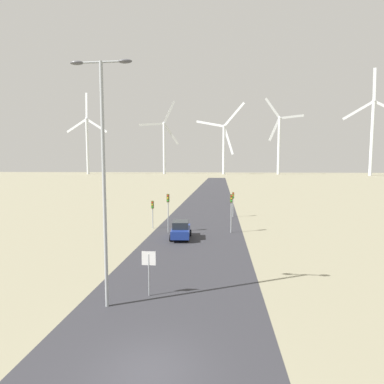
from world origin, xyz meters
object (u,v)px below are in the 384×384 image
Objects in this scene: traffic_light_post_near_right at (231,205)px; car_approaching at (181,230)px; streetlamp at (103,161)px; stop_sign_near at (149,265)px; wind_turbine_far_left at (87,140)px; traffic_light_post_mid_right at (233,199)px; wind_turbine_center at (224,143)px; wind_turbine_far_right at (372,130)px; wind_turbine_right at (279,140)px; wind_turbine_left at (164,142)px; traffic_light_post_mid_left at (168,204)px; traffic_light_post_near_left at (153,208)px.

traffic_light_post_near_right is 6.47m from car_approaching.
streetlamp is at bearing -97.31° from car_approaching.
stop_sign_near is at bearing -90.03° from car_approaching.
wind_turbine_far_left reaches higher than streetlamp.
traffic_light_post_mid_right is 209.17m from wind_turbine_center.
wind_turbine_right is at bearing 158.19° from wind_turbine_far_right.
wind_turbine_right reaches higher than streetlamp.
wind_turbine_right is at bearing 3.46° from wind_turbine_far_left.
wind_turbine_far_left is (-106.76, 211.25, 27.41)m from car_approaching.
wind_turbine_center reaches higher than traffic_light_post_mid_right.
wind_turbine_center is at bearing 88.52° from stop_sign_near.
car_approaching is (-5.18, -3.18, -2.22)m from traffic_light_post_near_right.
car_approaching is 238.28m from wind_turbine_far_left.
wind_turbine_left is (-45.03, 240.10, 25.24)m from stop_sign_near.
stop_sign_near is 235.98m from wind_turbine_center.
wind_turbine_center is (6.07, 234.71, 23.72)m from stop_sign_near.
streetlamp is at bearing -90.48° from traffic_light_post_mid_left.
wind_turbine_far_right is (60.09, -24.04, 4.33)m from wind_turbine_right.
wind_turbine_far_left reaches higher than wind_turbine_left.
traffic_light_post_mid_right is 0.86× the size of car_approaching.
wind_turbine_left is at bearing 176.49° from wind_turbine_right.
wind_turbine_center is at bearing 88.43° from car_approaching.
wind_turbine_left reaches higher than traffic_light_post_mid_right.
traffic_light_post_near_left is at bearing 130.77° from car_approaching.
stop_sign_near reaches higher than car_approaching.
wind_turbine_left is at bearing 100.93° from traffic_light_post_mid_left.
wind_turbine_left is at bearing 100.12° from streetlamp.
traffic_light_post_mid_left is 229.37m from wind_turbine_left.
wind_turbine_right reaches higher than wind_turbine_center.
wind_turbine_far_right reaches higher than traffic_light_post_mid_right.
traffic_light_post_near_left is 6.29m from car_approaching.
wind_turbine_far_right is at bearing 59.94° from traffic_light_post_mid_left.
traffic_light_post_mid_right is at bearing -90.08° from wind_turbine_center.
stop_sign_near is 0.61× the size of traffic_light_post_near_right.
traffic_light_post_mid_left is 0.06× the size of wind_turbine_far_left.
traffic_light_post_near_right is (9.17, -1.45, 0.72)m from traffic_light_post_near_left.
stop_sign_near is 0.72× the size of traffic_light_post_mid_right.
traffic_light_post_mid_right is 0.05× the size of wind_turbine_far_left.
stop_sign_near is at bearing -79.38° from wind_turbine_left.
car_approaching is at bearing -119.33° from wind_turbine_far_right.
traffic_light_post_near_left is at bearing -63.55° from wind_turbine_far_left.
wind_turbine_right is (50.45, 220.75, 27.05)m from car_approaching.
wind_turbine_center is at bearing -6.02° from wind_turbine_left.
wind_turbine_left is 158.51m from wind_turbine_far_right.
wind_turbine_far_left is (-106.76, 224.74, 26.49)m from stop_sign_near.
traffic_light_post_mid_left is at bearing -120.06° from wind_turbine_far_right.
wind_turbine_right reaches higher than traffic_light_post_mid_left.
wind_turbine_center is at bearing 87.95° from traffic_light_post_mid_left.
wind_turbine_far_right is (110.54, 196.71, 31.38)m from car_approaching.
wind_turbine_far_right is at bearing 61.44° from traffic_light_post_near_right.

